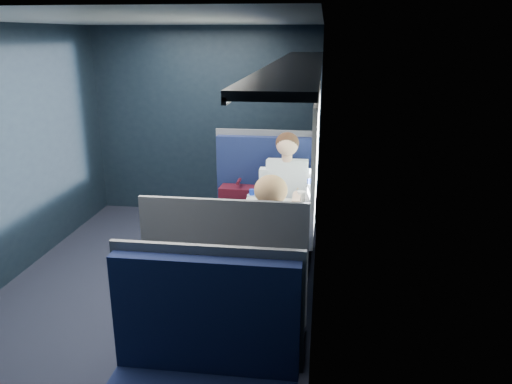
# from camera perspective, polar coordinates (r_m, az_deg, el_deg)

# --- Properties ---
(ground) EXTENTS (2.80, 4.20, 0.01)m
(ground) POSITION_cam_1_polar(r_m,az_deg,el_deg) (4.70, -11.14, -10.72)
(ground) COLOR black
(room_shell) EXTENTS (3.00, 4.40, 2.40)m
(room_shell) POSITION_cam_1_polar(r_m,az_deg,el_deg) (4.20, -12.03, 7.35)
(room_shell) COLOR black
(room_shell) RESTS_ON ground
(table) EXTENTS (0.62, 1.00, 0.74)m
(table) POSITION_cam_1_polar(r_m,az_deg,el_deg) (4.21, 1.79, -3.79)
(table) COLOR #54565E
(table) RESTS_ON ground
(seat_bay_near) EXTENTS (1.04, 0.62, 1.26)m
(seat_bay_near) POSITION_cam_1_polar(r_m,az_deg,el_deg) (5.13, 0.57, -2.62)
(seat_bay_near) COLOR #0C1336
(seat_bay_near) RESTS_ON ground
(seat_bay_far) EXTENTS (1.04, 0.62, 1.26)m
(seat_bay_far) POSITION_cam_1_polar(r_m,az_deg,el_deg) (3.56, -2.72, -12.52)
(seat_bay_far) COLOR #0C1336
(seat_bay_far) RESTS_ON ground
(seat_row_front) EXTENTS (1.04, 0.51, 1.16)m
(seat_row_front) POSITION_cam_1_polar(r_m,az_deg,el_deg) (6.00, 1.79, 0.26)
(seat_row_front) COLOR #0C1336
(seat_row_front) RESTS_ON ground
(man) EXTENTS (0.53, 0.56, 1.32)m
(man) POSITION_cam_1_polar(r_m,az_deg,el_deg) (4.84, 3.44, -0.22)
(man) COLOR black
(man) RESTS_ON ground
(woman) EXTENTS (0.53, 0.56, 1.32)m
(woman) POSITION_cam_1_polar(r_m,az_deg,el_deg) (3.53, 1.72, -7.03)
(woman) COLOR black
(woman) RESTS_ON ground
(papers) EXTENTS (0.59, 0.80, 0.01)m
(papers) POSITION_cam_1_polar(r_m,az_deg,el_deg) (4.19, 1.38, -2.75)
(papers) COLOR white
(papers) RESTS_ON table
(laptop) EXTENTS (0.28, 0.34, 0.24)m
(laptop) POSITION_cam_1_polar(r_m,az_deg,el_deg) (4.13, 5.42, -2.21)
(laptop) COLOR silver
(laptop) RESTS_ON table
(bottle_small) EXTENTS (0.07, 0.07, 0.24)m
(bottle_small) POSITION_cam_1_polar(r_m,az_deg,el_deg) (4.47, 6.08, -0.12)
(bottle_small) COLOR silver
(bottle_small) RESTS_ON table
(cup) EXTENTS (0.07, 0.07, 0.09)m
(cup) POSITION_cam_1_polar(r_m,az_deg,el_deg) (4.56, 5.19, -0.49)
(cup) COLOR white
(cup) RESTS_ON table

